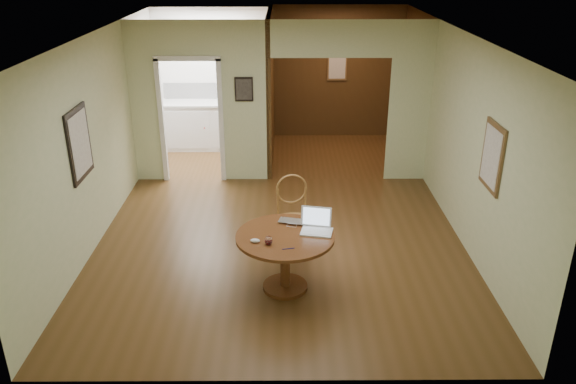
{
  "coord_description": "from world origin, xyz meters",
  "views": [
    {
      "loc": [
        0.06,
        -6.61,
        3.73
      ],
      "look_at": [
        0.11,
        -0.2,
        0.93
      ],
      "focal_mm": 35.0,
      "sensor_mm": 36.0,
      "label": 1
    }
  ],
  "objects_px": {
    "dining_table": "(285,249)",
    "closed_laptop": "(293,224)",
    "chair": "(293,211)",
    "open_laptop": "(316,225)"
  },
  "relations": [
    {
      "from": "open_laptop",
      "to": "closed_laptop",
      "type": "height_order",
      "value": "open_laptop"
    },
    {
      "from": "dining_table",
      "to": "closed_laptop",
      "type": "height_order",
      "value": "closed_laptop"
    },
    {
      "from": "chair",
      "to": "closed_laptop",
      "type": "relative_size",
      "value": 2.88
    },
    {
      "from": "dining_table",
      "to": "open_laptop",
      "type": "height_order",
      "value": "open_laptop"
    },
    {
      "from": "open_laptop",
      "to": "chair",
      "type": "bearing_deg",
      "value": 120.37
    },
    {
      "from": "closed_laptop",
      "to": "chair",
      "type": "bearing_deg",
      "value": 103.49
    },
    {
      "from": "dining_table",
      "to": "open_laptop",
      "type": "distance_m",
      "value": 0.46
    },
    {
      "from": "chair",
      "to": "open_laptop",
      "type": "relative_size",
      "value": 2.67
    },
    {
      "from": "dining_table",
      "to": "open_laptop",
      "type": "relative_size",
      "value": 2.86
    },
    {
      "from": "closed_laptop",
      "to": "open_laptop",
      "type": "bearing_deg",
      "value": -11.64
    }
  ]
}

